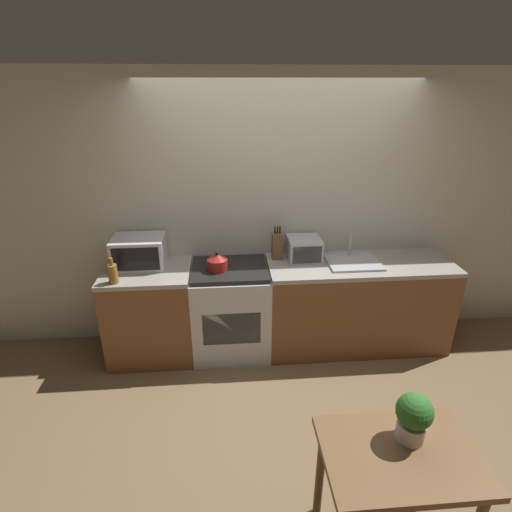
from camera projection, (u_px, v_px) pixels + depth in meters
The scene contains 13 objects.
ground_plane at pixel (292, 402), 3.35m from camera, with size 16.00×16.00×0.00m, color brown.
wall_back at pixel (278, 213), 3.86m from camera, with size 10.00×0.06×2.60m.
counter_left_run at pixel (151, 313), 3.80m from camera, with size 0.79×0.62×0.90m.
counter_right_run at pixel (356, 304), 3.95m from camera, with size 1.76×0.62×0.90m.
stove_range at pixel (231, 310), 3.85m from camera, with size 0.72×0.62×0.90m.
kettle at pixel (218, 262), 3.60m from camera, with size 0.19×0.19×0.18m.
microwave at pixel (139, 252), 3.66m from camera, with size 0.47×0.35×0.28m.
bottle at pixel (113, 273), 3.36m from camera, with size 0.08×0.08×0.23m.
knife_block at pixel (277, 246), 3.81m from camera, with size 0.10×0.10×0.33m.
toaster_oven at pixel (304, 249), 3.80m from camera, with size 0.31×0.31×0.21m.
sink_basin at pixel (353, 261), 3.76m from camera, with size 0.49×0.40×0.24m.
dining_table at pixel (398, 470), 2.08m from camera, with size 0.80×0.55×0.74m.
potted_plant at pixel (414, 416), 2.05m from camera, with size 0.19×0.19×0.28m.
Camera 1 is at (-0.51, -2.54, 2.48)m, focal length 28.00 mm.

